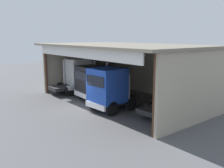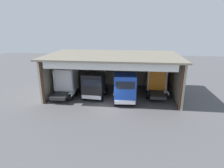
{
  "view_description": "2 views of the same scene",
  "coord_description": "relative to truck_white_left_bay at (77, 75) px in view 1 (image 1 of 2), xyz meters",
  "views": [
    {
      "loc": [
        17.2,
        -10.71,
        6.06
      ],
      "look_at": [
        0.0,
        3.05,
        1.81
      ],
      "focal_mm": 39.62,
      "sensor_mm": 36.0,
      "label": 1
    },
    {
      "loc": [
        2.64,
        -19.29,
        8.85
      ],
      "look_at": [
        0.0,
        3.05,
        1.81
      ],
      "focal_mm": 30.09,
      "sensor_mm": 36.0,
      "label": 2
    }
  ],
  "objects": [
    {
      "name": "oil_drum",
      "position": [
        1.87,
        5.0,
        -1.43
      ],
      "size": [
        0.58,
        0.58,
        0.94
      ],
      "primitive_type": "cylinder",
      "color": "#197233",
      "rests_on": "ground"
    },
    {
      "name": "truck_white_left_bay",
      "position": [
        0.0,
        0.0,
        0.0
      ],
      "size": [
        2.71,
        4.42,
        3.67
      ],
      "rotation": [
        0.0,
        0.0,
        -0.03
      ],
      "color": "white",
      "rests_on": "ground"
    },
    {
      "name": "workshop_shed",
      "position": [
        5.92,
        2.35,
        1.85
      ],
      "size": [
        16.46,
        9.6,
        5.37
      ],
      "color": "#9E937F",
      "rests_on": "ground"
    },
    {
      "name": "truck_blue_center_right_bay",
      "position": [
        7.61,
        -1.46,
        -0.0
      ],
      "size": [
        2.81,
        4.58,
        3.57
      ],
      "rotation": [
        0.0,
        0.0,
        3.21
      ],
      "color": "#1E47B7",
      "rests_on": "ground"
    },
    {
      "name": "tool_cart",
      "position": [
        1.87,
        4.92,
        -1.4
      ],
      "size": [
        0.9,
        0.6,
        1.0
      ],
      "primitive_type": "cube",
      "color": "#1E59A5",
      "rests_on": "ground"
    },
    {
      "name": "truck_black_center_bay",
      "position": [
        3.75,
        -0.42,
        -0.18
      ],
      "size": [
        2.75,
        4.59,
        3.67
      ],
      "rotation": [
        0.0,
        0.0,
        3.07
      ],
      "color": "black",
      "rests_on": "ground"
    },
    {
      "name": "ground_plane",
      "position": [
        5.92,
        -2.86,
        -1.9
      ],
      "size": [
        80.0,
        80.0,
        0.0
      ],
      "primitive_type": "plane",
      "color": "#4C4C4F",
      "rests_on": "ground"
    },
    {
      "name": "truck_orange_yard_outside",
      "position": [
        11.61,
        1.89,
        -0.12
      ],
      "size": [
        2.69,
        4.74,
        3.7
      ],
      "rotation": [
        0.0,
        0.0,
        -0.01
      ],
      "color": "orange",
      "rests_on": "ground"
    }
  ]
}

